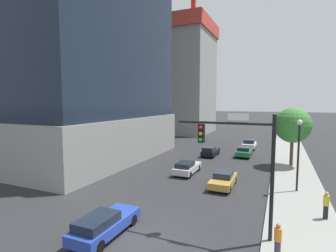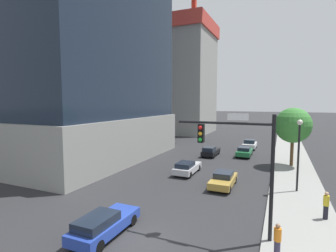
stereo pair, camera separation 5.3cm
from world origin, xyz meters
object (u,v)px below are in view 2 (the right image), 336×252
at_px(car_black, 210,151).
at_px(car_silver, 187,167).
at_px(street_tree, 293,125).
at_px(car_white, 250,144).
at_px(car_blue, 104,224).
at_px(pedestrian_yellow_shirt, 326,205).
at_px(traffic_light_pole, 240,153).
at_px(construction_building, 185,72).
at_px(street_lamp, 299,145).
at_px(pedestrian_orange_shirt, 277,240).
at_px(car_gold, 223,179).
at_px(car_green, 244,152).

height_order(car_black, car_silver, car_black).
bearing_deg(car_black, street_tree, -11.74).
bearing_deg(car_silver, car_black, 90.00).
height_order(car_white, car_blue, car_white).
height_order(street_tree, pedestrian_yellow_shirt, street_tree).
bearing_deg(traffic_light_pole, street_tree, 80.16).
relative_size(traffic_light_pole, street_tree, 1.00).
bearing_deg(car_blue, construction_building, 104.99).
height_order(construction_building, car_white, construction_building).
bearing_deg(street_lamp, car_silver, 170.63).
bearing_deg(pedestrian_orange_shirt, car_gold, 115.19).
relative_size(car_green, car_blue, 0.92).
relative_size(construction_building, car_white, 8.23).
height_order(construction_building, traffic_light_pole, construction_building).
xyz_separation_m(construction_building, car_silver, (12.92, -34.53, -13.83)).
bearing_deg(car_green, car_silver, -111.01).
distance_m(car_silver, pedestrian_orange_shirt, 15.07).
bearing_deg(car_green, street_tree, -32.76).
bearing_deg(car_white, traffic_light_pole, -84.93).
distance_m(street_tree, car_blue, 23.88).
bearing_deg(traffic_light_pole, pedestrian_orange_shirt, -35.88).
height_order(car_silver, pedestrian_orange_shirt, pedestrian_orange_shirt).
height_order(street_tree, car_blue, street_tree).
bearing_deg(street_lamp, car_gold, -170.94).
relative_size(construction_building, street_tree, 5.06).
bearing_deg(car_blue, car_black, 90.00).
height_order(car_green, pedestrian_orange_shirt, pedestrian_orange_shirt).
height_order(car_gold, pedestrian_yellow_shirt, pedestrian_yellow_shirt).
distance_m(car_white, car_silver, 18.15).
distance_m(traffic_light_pole, pedestrian_orange_shirt, 4.48).
bearing_deg(street_tree, car_blue, -115.19).
relative_size(car_black, pedestrian_yellow_shirt, 2.48).
bearing_deg(construction_building, pedestrian_orange_shirt, -65.05).
xyz_separation_m(street_tree, pedestrian_orange_shirt, (-1.18, -19.77, -3.80)).
distance_m(car_blue, car_black, 23.37).
relative_size(car_gold, car_silver, 0.99).
relative_size(car_green, car_black, 0.99).
relative_size(traffic_light_pole, car_green, 1.56).
distance_m(street_lamp, pedestrian_orange_shirt, 11.03).
relative_size(construction_building, car_black, 7.80).
distance_m(car_green, car_gold, 13.85).
bearing_deg(car_green, construction_building, 126.49).
bearing_deg(car_black, car_gold, -70.61).
bearing_deg(car_black, pedestrian_orange_shirt, -68.00).
relative_size(car_green, car_silver, 0.98).
bearing_deg(street_tree, car_silver, -142.91).
height_order(car_gold, car_silver, car_silver).
bearing_deg(pedestrian_orange_shirt, traffic_light_pole, 144.12).
xyz_separation_m(car_silver, pedestrian_yellow_shirt, (11.53, -6.65, 0.37)).
bearing_deg(pedestrian_orange_shirt, car_blue, -170.28).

